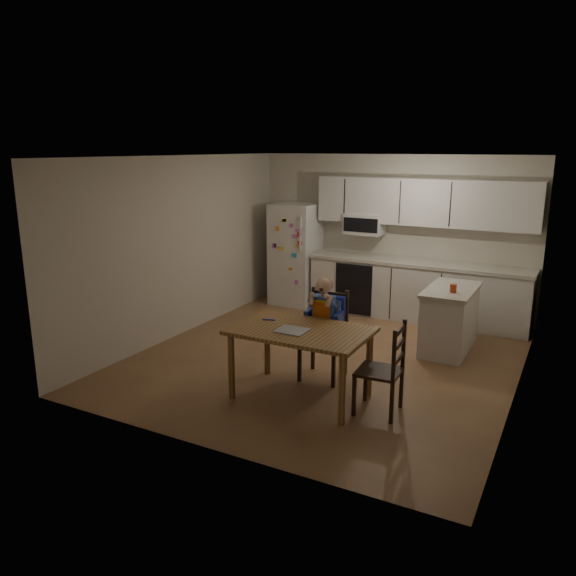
% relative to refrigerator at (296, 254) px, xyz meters
% --- Properties ---
extents(room, '(4.52, 5.01, 2.51)m').
position_rel_refrigerator_xyz_m(room, '(1.55, -1.67, 0.40)').
color(room, brown).
rests_on(room, ground).
extents(refrigerator, '(0.72, 0.70, 1.70)m').
position_rel_refrigerator_xyz_m(refrigerator, '(0.00, 0.00, 0.00)').
color(refrigerator, silver).
rests_on(refrigerator, ground).
extents(kitchen_run, '(3.37, 0.62, 2.15)m').
position_rel_refrigerator_xyz_m(kitchen_run, '(2.05, 0.09, 0.03)').
color(kitchen_run, silver).
rests_on(kitchen_run, ground).
extents(kitchen_island, '(0.59, 1.14, 0.84)m').
position_rel_refrigerator_xyz_m(kitchen_island, '(2.84, -1.10, -0.43)').
color(kitchen_island, silver).
rests_on(kitchen_island, ground).
extents(red_cup, '(0.09, 0.09, 0.11)m').
position_rel_refrigerator_xyz_m(red_cup, '(2.90, -1.32, 0.04)').
color(red_cup, '#BE3F1A').
rests_on(red_cup, kitchen_island).
extents(dining_table, '(1.42, 0.92, 0.76)m').
position_rel_refrigerator_xyz_m(dining_table, '(1.77, -3.31, -0.19)').
color(dining_table, brown).
rests_on(dining_table, ground).
extents(napkin, '(0.31, 0.27, 0.01)m').
position_rel_refrigerator_xyz_m(napkin, '(1.72, -3.41, -0.08)').
color(napkin, '#ACACB1').
rests_on(napkin, dining_table).
extents(toddler_spoon, '(0.12, 0.06, 0.02)m').
position_rel_refrigerator_xyz_m(toddler_spoon, '(1.31, -3.21, -0.08)').
color(toddler_spoon, '#2338B5').
rests_on(toddler_spoon, dining_table).
extents(chair_booster, '(0.48, 0.48, 1.20)m').
position_rel_refrigerator_xyz_m(chair_booster, '(1.76, -2.69, -0.12)').
color(chair_booster, black).
rests_on(chair_booster, ground).
extents(chair_side, '(0.44, 0.44, 0.95)m').
position_rel_refrigerator_xyz_m(chair_side, '(2.71, -3.25, -0.31)').
color(chair_side, black).
rests_on(chair_side, ground).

